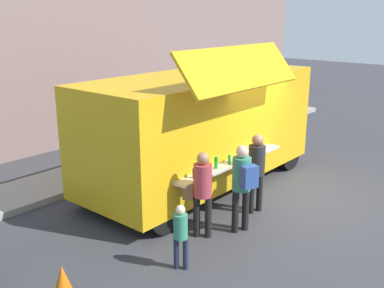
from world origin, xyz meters
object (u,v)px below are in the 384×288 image
customer_rear_waiting (202,188)px  child_near_queue (181,231)px  traffic_cone_orange (63,282)px  customer_mid_with_backpack (243,180)px  trash_bin (215,126)px  customer_front_ordering (256,167)px  food_truck_main (202,126)px

customer_rear_waiting → child_near_queue: size_ratio=1.47×
traffic_cone_orange → customer_rear_waiting: size_ratio=0.33×
traffic_cone_orange → customer_mid_with_backpack: (3.52, -0.76, 0.80)m
trash_bin → child_near_queue: (-6.72, -4.53, 0.23)m
customer_front_ordering → customer_rear_waiting: size_ratio=1.02×
trash_bin → child_near_queue: child_near_queue is taller
traffic_cone_orange → customer_rear_waiting: customer_rear_waiting is taller
trash_bin → customer_front_ordering: (-4.01, -4.21, 0.56)m
customer_front_ordering → child_near_queue: bearing=112.7°
child_near_queue → traffic_cone_orange: bearing=121.6°
food_truck_main → trash_bin: food_truck_main is taller
trash_bin → customer_mid_with_backpack: 6.74m
food_truck_main → trash_bin: 4.34m
customer_mid_with_backpack → food_truck_main: bearing=-10.2°
traffic_cone_orange → child_near_queue: child_near_queue is taller
food_truck_main → child_near_queue: size_ratio=5.52×
food_truck_main → customer_rear_waiting: bearing=-141.0°
traffic_cone_orange → trash_bin: 9.28m
trash_bin → customer_front_ordering: customer_front_ordering is taller
trash_bin → customer_rear_waiting: bearing=-144.1°
food_truck_main → customer_mid_with_backpack: bearing=-123.9°
trash_bin → customer_rear_waiting: 6.96m
food_truck_main → customer_mid_with_backpack: 2.67m
child_near_queue → food_truck_main: bearing=-0.3°
food_truck_main → customer_front_ordering: (-0.50, -1.89, -0.48)m
customer_rear_waiting → child_near_queue: 1.24m
trash_bin → child_near_queue: size_ratio=0.80×
customer_front_ordering → customer_mid_with_backpack: 1.00m
trash_bin → customer_front_ordering: size_ratio=0.53×
customer_rear_waiting → food_truck_main: bearing=7.9°
customer_front_ordering → trash_bin: bearing=-27.8°
food_truck_main → customer_front_ordering: 2.01m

